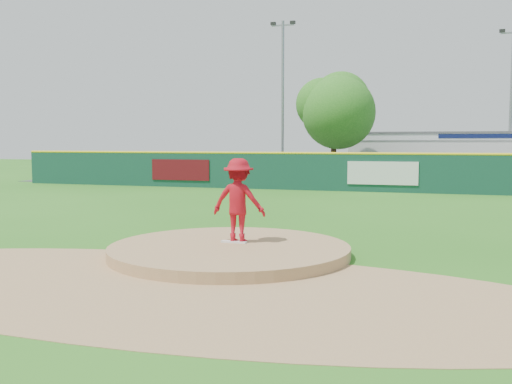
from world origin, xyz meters
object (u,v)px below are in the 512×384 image
(pitcher, at_px, (239,200))
(light_pole_left, at_px, (283,93))
(light_pole_right, at_px, (511,97))
(van, at_px, (384,172))
(deciduous_tree, at_px, (334,112))
(playground_slide, at_px, (116,170))
(pool_building_grp, at_px, (459,155))

(pitcher, relative_size, light_pole_left, 0.18)
(light_pole_left, distance_m, light_pole_right, 15.14)
(pitcher, xyz_separation_m, light_pole_left, (-6.07, 26.58, 4.82))
(pitcher, height_order, van, pitcher)
(deciduous_tree, bearing_deg, light_pole_right, 19.98)
(playground_slide, bearing_deg, pitcher, -52.61)
(pitcher, xyz_separation_m, deciduous_tree, (-2.07, 24.58, 3.32))
(deciduous_tree, height_order, light_pole_right, light_pole_right)
(van, relative_size, light_pole_right, 0.53)
(light_pole_right, bearing_deg, deciduous_tree, -160.02)
(pitcher, height_order, light_pole_left, light_pole_left)
(playground_slide, relative_size, deciduous_tree, 0.37)
(playground_slide, height_order, deciduous_tree, deciduous_tree)
(pitcher, bearing_deg, light_pole_left, -76.83)
(pitcher, height_order, playground_slide, pitcher)
(deciduous_tree, xyz_separation_m, light_pole_right, (11.00, 4.00, 0.99))
(deciduous_tree, bearing_deg, pool_building_grp, 41.16)
(playground_slide, relative_size, light_pole_right, 0.27)
(pitcher, distance_m, light_pole_left, 27.68)
(deciduous_tree, xyz_separation_m, light_pole_left, (-4.00, 2.00, 1.50))
(pitcher, distance_m, deciduous_tree, 24.89)
(pool_building_grp, relative_size, playground_slide, 5.62)
(pool_building_grp, bearing_deg, van, -120.06)
(pool_building_grp, height_order, light_pole_left, light_pole_left)
(playground_slide, xyz_separation_m, deciduous_tree, (14.17, 3.32, 3.80))
(van, relative_size, light_pole_left, 0.48)
(light_pole_right, bearing_deg, van, -146.71)
(pitcher, relative_size, van, 0.37)
(van, height_order, pool_building_grp, pool_building_grp)
(pitcher, relative_size, deciduous_tree, 0.27)
(playground_slide, relative_size, light_pole_left, 0.25)
(pitcher, height_order, deciduous_tree, deciduous_tree)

